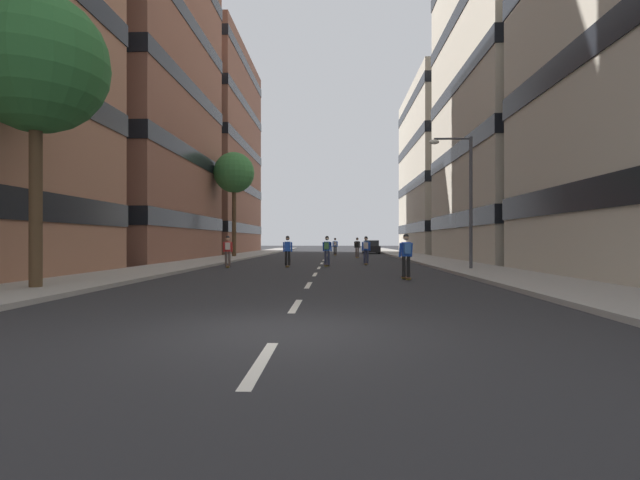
{
  "coord_description": "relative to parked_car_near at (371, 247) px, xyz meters",
  "views": [
    {
      "loc": [
        0.93,
        -7.74,
        1.51
      ],
      "look_at": [
        0.0,
        19.56,
        1.54
      ],
      "focal_mm": 26.25,
      "sensor_mm": 36.0,
      "label": 1
    }
  ],
  "objects": [
    {
      "name": "building_left_mid",
      "position": [
        -22.99,
        -19.47,
        14.04
      ],
      "size": [
        16.74,
        17.26,
        29.3
      ],
      "color": "brown",
      "rests_on": "ground_plane"
    },
    {
      "name": "streetlamp_right",
      "position": [
        2.24,
        -30.73,
        3.44
      ],
      "size": [
        2.13,
        0.3,
        6.5
      ],
      "color": "#3F3F44",
      "rests_on": "sidewalk_right"
    },
    {
      "name": "skater_6",
      "position": [
        -4.13,
        -6.91,
        0.32
      ],
      "size": [
        0.54,
        0.91,
        1.78
      ],
      "color": "brown",
      "rests_on": "ground_plane"
    },
    {
      "name": "ground_plane",
      "position": [
        -4.98,
        -14.99,
        -0.7
      ],
      "size": [
        187.69,
        187.69,
        0.0
      ],
      "primitive_type": "plane",
      "color": "#28282B"
    },
    {
      "name": "street_tree_mid",
      "position": [
        -12.92,
        -40.51,
        6.05
      ],
      "size": [
        4.13,
        4.13,
        8.71
      ],
      "color": "#4C3823",
      "rests_on": "sidewalk_left"
    },
    {
      "name": "skater_1",
      "position": [
        -2.17,
        -24.77,
        0.32
      ],
      "size": [
        0.55,
        0.91,
        1.78
      ],
      "color": "brown",
      "rests_on": "ground_plane"
    },
    {
      "name": "building_right_far",
      "position": [
        13.02,
        1.71,
        9.19
      ],
      "size": [
        16.74,
        19.26,
        19.6
      ],
      "color": "#BCB29E",
      "rests_on": "ground_plane"
    },
    {
      "name": "building_left_far",
      "position": [
        -22.99,
        1.71,
        11.51
      ],
      "size": [
        16.74,
        20.44,
        24.24
      ],
      "color": "brown",
      "rests_on": "ground_plane"
    },
    {
      "name": "skater_5",
      "position": [
        -2.19,
        -13.27,
        0.29
      ],
      "size": [
        0.56,
        0.92,
        1.78
      ],
      "color": "brown",
      "rests_on": "ground_plane"
    },
    {
      "name": "skater_4",
      "position": [
        -1.33,
        -35.79,
        0.32
      ],
      "size": [
        0.55,
        0.92,
        1.78
      ],
      "color": "brown",
      "rests_on": "ground_plane"
    },
    {
      "name": "skater_3",
      "position": [
        -10.09,
        -28.16,
        0.32
      ],
      "size": [
        0.57,
        0.92,
        1.78
      ],
      "color": "brown",
      "rests_on": "ground_plane"
    },
    {
      "name": "skater_2",
      "position": [
        -4.58,
        -26.75,
        0.32
      ],
      "size": [
        0.56,
        0.92,
        1.78
      ],
      "color": "brown",
      "rests_on": "ground_plane"
    },
    {
      "name": "parked_car_near",
      "position": [
        0.0,
        0.0,
        0.0
      ],
      "size": [
        1.82,
        4.4,
        1.52
      ],
      "color": "black",
      "rests_on": "ground_plane"
    },
    {
      "name": "building_right_mid",
      "position": [
        13.02,
        -19.47,
        16.82
      ],
      "size": [
        16.74,
        17.2,
        34.85
      ],
      "color": "#BCB29E",
      "rests_on": "ground_plane"
    },
    {
      "name": "lane_markings",
      "position": [
        -4.98,
        -13.27,
        -0.7
      ],
      "size": [
        0.16,
        72.2,
        0.01
      ],
      "color": "silver",
      "rests_on": "ground_plane"
    },
    {
      "name": "street_tree_near",
      "position": [
        -12.92,
        -13.62,
        6.65
      ],
      "size": [
        3.52,
        3.52,
        9.05
      ],
      "color": "#4C3823",
      "rests_on": "sidewalk_left"
    },
    {
      "name": "sidewalk_right",
      "position": [
        2.95,
        -11.08,
        -0.63
      ],
      "size": [
        3.51,
        86.02,
        0.14
      ],
      "primitive_type": "cube",
      "color": "#9E9991",
      "rests_on": "ground_plane"
    },
    {
      "name": "sidewalk_left",
      "position": [
        -12.92,
        -11.08,
        -0.63
      ],
      "size": [
        3.51,
        86.02,
        0.14
      ],
      "primitive_type": "cube",
      "color": "#9E9991",
      "rests_on": "ground_plane"
    },
    {
      "name": "skater_0",
      "position": [
        -6.8,
        -27.52,
        0.29
      ],
      "size": [
        0.54,
        0.91,
        1.78
      ],
      "color": "brown",
      "rests_on": "ground_plane"
    }
  ]
}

